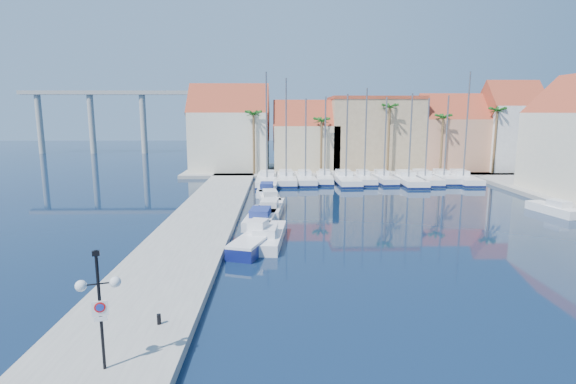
# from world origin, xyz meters

# --- Properties ---
(ground) EXTENTS (260.00, 260.00, 0.00)m
(ground) POSITION_xyz_m (0.00, 0.00, 0.00)
(ground) COLOR black
(ground) RESTS_ON ground
(quay_west) EXTENTS (6.00, 77.00, 0.50)m
(quay_west) POSITION_xyz_m (-9.00, 13.50, 0.25)
(quay_west) COLOR gray
(quay_west) RESTS_ON ground
(shore_north) EXTENTS (54.00, 16.00, 0.50)m
(shore_north) POSITION_xyz_m (10.00, 48.00, 0.25)
(shore_north) COLOR gray
(shore_north) RESTS_ON ground
(lamp_post) EXTENTS (1.45, 0.74, 4.43)m
(lamp_post) POSITION_xyz_m (-8.54, -9.77, 3.41)
(lamp_post) COLOR black
(lamp_post) RESTS_ON quay_west
(bollard) EXTENTS (0.18, 0.18, 0.46)m
(bollard) POSITION_xyz_m (-7.49, -6.35, 0.73)
(bollard) COLOR black
(bollard) RESTS_ON quay_west
(fishing_boat) EXTENTS (3.41, 5.84, 1.94)m
(fishing_boat) POSITION_xyz_m (-4.06, 5.88, 0.64)
(fishing_boat) COLOR navy
(fishing_boat) RESTS_ON ground
(motorboat_west_0) EXTENTS (2.98, 7.41, 1.40)m
(motorboat_west_0) POSITION_xyz_m (-3.21, 7.62, 0.51)
(motorboat_west_0) COLOR white
(motorboat_west_0) RESTS_ON ground
(motorboat_west_1) EXTENTS (3.01, 7.42, 1.40)m
(motorboat_west_1) POSITION_xyz_m (-3.85, 13.81, 0.51)
(motorboat_west_1) COLOR white
(motorboat_west_1) RESTS_ON ground
(motorboat_west_2) EXTENTS (2.79, 7.06, 1.40)m
(motorboat_west_2) POSITION_xyz_m (-3.14, 17.60, 0.51)
(motorboat_west_2) COLOR white
(motorboat_west_2) RESTS_ON ground
(motorboat_west_3) EXTENTS (2.63, 6.55, 1.40)m
(motorboat_west_3) POSITION_xyz_m (-3.31, 22.96, 0.51)
(motorboat_west_3) COLOR white
(motorboat_west_3) RESTS_ON ground
(motorboat_west_4) EXTENTS (2.28, 6.67, 1.40)m
(motorboat_west_4) POSITION_xyz_m (-3.72, 28.11, 0.51)
(motorboat_west_4) COLOR white
(motorboat_west_4) RESTS_ON ground
(motorboat_east_1) EXTENTS (2.85, 5.72, 1.40)m
(motorboat_east_1) POSITION_xyz_m (24.02, 16.69, 0.51)
(motorboat_east_1) COLOR white
(motorboat_east_1) RESTS_ON ground
(sailboat_0) EXTENTS (2.79, 10.55, 14.71)m
(sailboat_0) POSITION_xyz_m (-3.90, 35.51, 0.60)
(sailboat_0) COLOR white
(sailboat_0) RESTS_ON ground
(sailboat_1) EXTENTS (2.81, 10.04, 13.97)m
(sailboat_1) POSITION_xyz_m (-1.33, 36.36, 0.60)
(sailboat_1) COLOR white
(sailboat_1) RESTS_ON ground
(sailboat_2) EXTENTS (2.77, 9.54, 11.35)m
(sailboat_2) POSITION_xyz_m (1.30, 36.44, 0.58)
(sailboat_2) COLOR white
(sailboat_2) RESTS_ON ground
(sailboat_3) EXTENTS (2.81, 8.63, 11.64)m
(sailboat_3) POSITION_xyz_m (4.02, 36.90, 0.60)
(sailboat_3) COLOR white
(sailboat_3) RESTS_ON ground
(sailboat_4) EXTENTS (3.18, 10.78, 11.95)m
(sailboat_4) POSITION_xyz_m (6.78, 36.14, 0.57)
(sailboat_4) COLOR white
(sailboat_4) RESTS_ON ground
(sailboat_5) EXTENTS (2.31, 8.58, 12.74)m
(sailboat_5) POSITION_xyz_m (9.41, 36.43, 0.62)
(sailboat_5) COLOR white
(sailboat_5) RESTS_ON ground
(sailboat_6) EXTENTS (2.63, 8.50, 11.56)m
(sailboat_6) POSITION_xyz_m (12.09, 36.52, 0.60)
(sailboat_6) COLOR white
(sailboat_6) RESTS_ON ground
(sailboat_7) EXTENTS (2.92, 10.95, 11.99)m
(sailboat_7) POSITION_xyz_m (15.20, 35.56, 0.57)
(sailboat_7) COLOR white
(sailboat_7) RESTS_ON ground
(sailboat_8) EXTENTS (2.83, 10.16, 11.42)m
(sailboat_8) POSITION_xyz_m (17.77, 36.53, 0.57)
(sailboat_8) COLOR white
(sailboat_8) RESTS_ON ground
(sailboat_9) EXTENTS (2.33, 8.56, 11.79)m
(sailboat_9) POSITION_xyz_m (20.54, 36.89, 0.60)
(sailboat_9) COLOR white
(sailboat_9) RESTS_ON ground
(sailboat_10) EXTENTS (3.09, 10.14, 14.86)m
(sailboat_10) POSITION_xyz_m (23.01, 36.35, 0.62)
(sailboat_10) COLOR white
(sailboat_10) RESTS_ON ground
(building_0) EXTENTS (12.30, 9.00, 13.50)m
(building_0) POSITION_xyz_m (-10.00, 47.00, 6.52)
(building_0) COLOR #ECE2C6
(building_0) RESTS_ON shore_north
(building_1) EXTENTS (10.30, 8.00, 11.00)m
(building_1) POSITION_xyz_m (2.00, 47.00, 5.30)
(building_1) COLOR #C4B08A
(building_1) RESTS_ON shore_north
(building_2) EXTENTS (14.20, 10.20, 11.50)m
(building_2) POSITION_xyz_m (13.00, 48.00, 6.26)
(building_2) COLOR tan
(building_2) RESTS_ON shore_north
(building_3) EXTENTS (10.30, 8.00, 12.00)m
(building_3) POSITION_xyz_m (25.00, 47.00, 5.86)
(building_3) COLOR tan
(building_3) RESTS_ON shore_north
(building_4) EXTENTS (8.30, 8.00, 14.00)m
(building_4) POSITION_xyz_m (34.00, 46.00, 6.97)
(building_4) COLOR silver
(building_4) RESTS_ON shore_north
(palm_0) EXTENTS (2.60, 2.60, 10.15)m
(palm_0) POSITION_xyz_m (-6.00, 42.00, 9.08)
(palm_0) COLOR brown
(palm_0) RESTS_ON shore_north
(palm_1) EXTENTS (2.60, 2.60, 9.15)m
(palm_1) POSITION_xyz_m (4.00, 42.00, 8.14)
(palm_1) COLOR brown
(palm_1) RESTS_ON shore_north
(palm_2) EXTENTS (2.60, 2.60, 11.15)m
(palm_2) POSITION_xyz_m (14.00, 42.00, 10.02)
(palm_2) COLOR brown
(palm_2) RESTS_ON shore_north
(palm_3) EXTENTS (2.60, 2.60, 9.65)m
(palm_3) POSITION_xyz_m (22.00, 42.00, 8.61)
(palm_3) COLOR brown
(palm_3) RESTS_ON shore_north
(palm_4) EXTENTS (2.60, 2.60, 10.65)m
(palm_4) POSITION_xyz_m (30.00, 42.00, 9.55)
(palm_4) COLOR brown
(palm_4) RESTS_ON shore_north
(viaduct) EXTENTS (48.00, 2.20, 14.45)m
(viaduct) POSITION_xyz_m (-39.07, 82.00, 10.25)
(viaduct) COLOR #9E9E99
(viaduct) RESTS_ON ground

